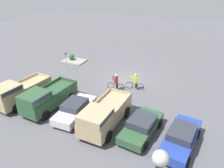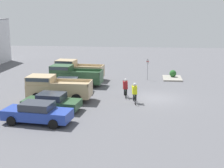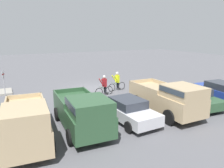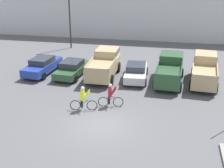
{
  "view_description": "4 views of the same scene",
  "coord_description": "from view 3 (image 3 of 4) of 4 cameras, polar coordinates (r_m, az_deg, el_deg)",
  "views": [
    {
      "loc": [
        -7.99,
        20.45,
        10.54
      ],
      "look_at": [
        -0.08,
        3.9,
        1.2
      ],
      "focal_mm": 35.0,
      "sensor_mm": 36.0,
      "label": 1
    },
    {
      "loc": [
        -26.9,
        0.84,
        7.52
      ],
      "look_at": [
        -0.08,
        3.9,
        1.2
      ],
      "focal_mm": 50.0,
      "sensor_mm": 36.0,
      "label": 2
    },
    {
      "loc": [
        7.49,
        18.76,
        5.05
      ],
      "look_at": [
        -0.08,
        3.9,
        1.2
      ],
      "focal_mm": 35.0,
      "sensor_mm": 36.0,
      "label": 3
    },
    {
      "loc": [
        3.9,
        -16.57,
        9.56
      ],
      "look_at": [
        -0.08,
        3.9,
        1.2
      ],
      "focal_mm": 50.0,
      "sensor_mm": 36.0,
      "label": 4
    }
  ],
  "objects": [
    {
      "name": "pickup_truck_1",
      "position": [
        11.62,
        -7.71,
        -7.08
      ],
      "size": [
        2.43,
        5.37,
        2.08
      ],
      "color": "#2D5133",
      "rests_on": "ground_plane"
    },
    {
      "name": "cyclist_0",
      "position": [
        18.19,
        -2.04,
        -0.4
      ],
      "size": [
        1.75,
        0.52,
        1.72
      ],
      "color": "black",
      "rests_on": "ground_plane"
    },
    {
      "name": "ground_plane",
      "position": [
        20.82,
        -5.07,
        -1.08
      ],
      "size": [
        80.0,
        80.0,
        0.0
      ],
      "primitive_type": "plane",
      "color": "#56565B"
    },
    {
      "name": "sedan_1",
      "position": [
        16.6,
        20.51,
        -3.06
      ],
      "size": [
        2.31,
        4.56,
        1.38
      ],
      "color": "#2D5133",
      "rests_on": "ground_plane"
    },
    {
      "name": "sedan_0",
      "position": [
        18.62,
        26.7,
        -1.8
      ],
      "size": [
        2.28,
        4.84,
        1.46
      ],
      "color": "#233D9E",
      "rests_on": "ground_plane"
    },
    {
      "name": "sedan_2",
      "position": [
        12.96,
        4.11,
        -6.68
      ],
      "size": [
        2.1,
        4.46,
        1.37
      ],
      "color": "silver",
      "rests_on": "ground_plane"
    },
    {
      "name": "pickup_truck_0",
      "position": [
        14.22,
        14.45,
        -3.4
      ],
      "size": [
        2.28,
        5.42,
        2.14
      ],
      "color": "tan",
      "rests_on": "ground_plane"
    },
    {
      "name": "fire_lane_sign",
      "position": [
        18.33,
        -26.38,
        0.33
      ],
      "size": [
        0.17,
        0.27,
        2.42
      ],
      "color": "#9E9EA3",
      "rests_on": "ground_plane"
    },
    {
      "name": "pickup_truck_2",
      "position": [
        10.81,
        -21.58,
        -9.21
      ],
      "size": [
        2.49,
        5.42,
        2.2
      ],
      "color": "tan",
      "rests_on": "ground_plane"
    },
    {
      "name": "cyclist_1",
      "position": [
        19.71,
        1.32,
        0.77
      ],
      "size": [
        1.86,
        0.53,
        1.75
      ],
      "color": "black",
      "rests_on": "ground_plane"
    }
  ]
}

